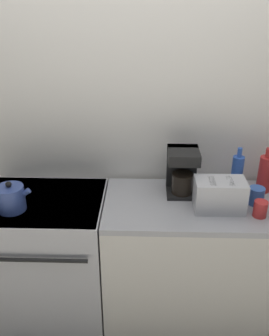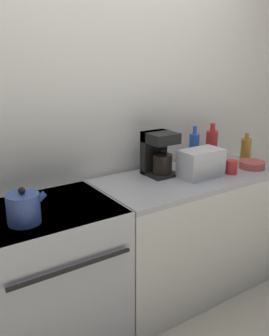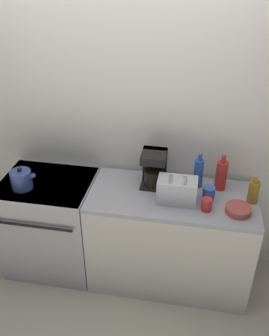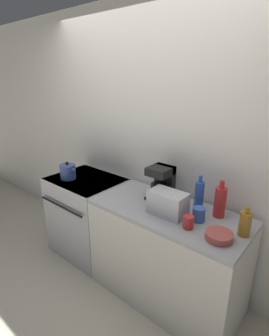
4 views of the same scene
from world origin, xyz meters
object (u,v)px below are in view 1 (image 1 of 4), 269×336
cup_blue (256,196)px  cup_red (260,209)px  coffee_maker (182,170)px  bottle_blue (237,173)px  kettle (11,198)px  bottle_red (265,173)px  stove (49,255)px  toaster (220,195)px

cup_blue → cup_red: 0.14m
coffee_maker → cup_red: (0.43, -0.28, -0.11)m
bottle_blue → cup_blue: bearing=-62.0°
kettle → bottle_red: (1.55, 0.28, 0.05)m
coffee_maker → cup_red: 0.52m
cup_blue → bottle_red: bearing=61.8°
kettle → coffee_maker: coffee_maker is taller
stove → toaster: toaster is taller
stove → bottle_blue: bottle_blue is taller
kettle → cup_blue: size_ratio=1.89×
toaster → bottle_red: 0.40m
kettle → toaster: size_ratio=0.70×
cup_red → kettle: bearing=179.0°
bottle_red → stove: bearing=-173.3°
bottle_red → cup_red: 0.33m
bottle_red → cup_red: bearing=-108.3°
kettle → cup_red: bearing=-1.0°
cup_blue → kettle: bearing=-175.6°
bottle_red → cup_blue: 0.20m
kettle → bottle_blue: bearing=11.5°
stove → toaster: 1.20m
bottle_blue → kettle: bearing=-168.5°
kettle → coffee_maker: 1.06m
bottle_red → cup_red: bottle_red is taller
stove → toaster: bearing=-3.4°
stove → kettle: kettle is taller
coffee_maker → kettle: bearing=-166.2°
toaster → cup_red: bearing=-17.6°
coffee_maker → bottle_red: size_ratio=1.00×
cup_blue → cup_red: (-0.01, -0.14, -0.01)m
cup_blue → coffee_maker: bearing=162.4°
coffee_maker → cup_red: coffee_maker is taller
cup_red → toaster: bearing=162.4°
toaster → cup_red: toaster is taller
cup_blue → cup_red: cup_blue is taller
cup_red → bottle_blue: bearing=104.2°
bottle_blue → cup_blue: 0.20m
kettle → cup_blue: (1.46, 0.11, -0.02)m
kettle → bottle_blue: size_ratio=0.70×
bottle_red → cup_blue: (-0.09, -0.16, -0.07)m
stove → bottle_red: bearing=6.7°
cup_red → stove: bearing=174.1°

